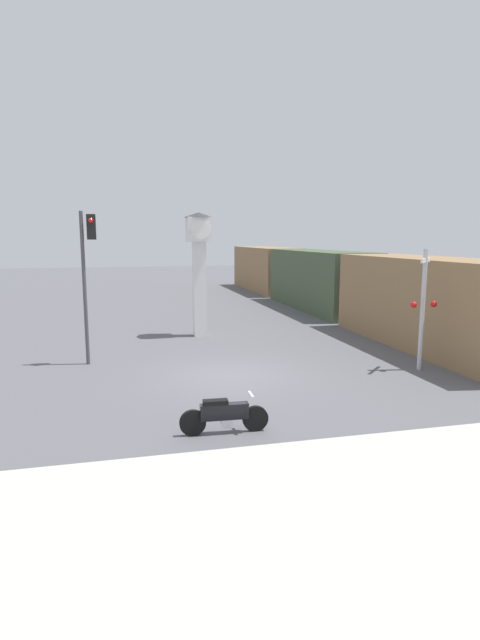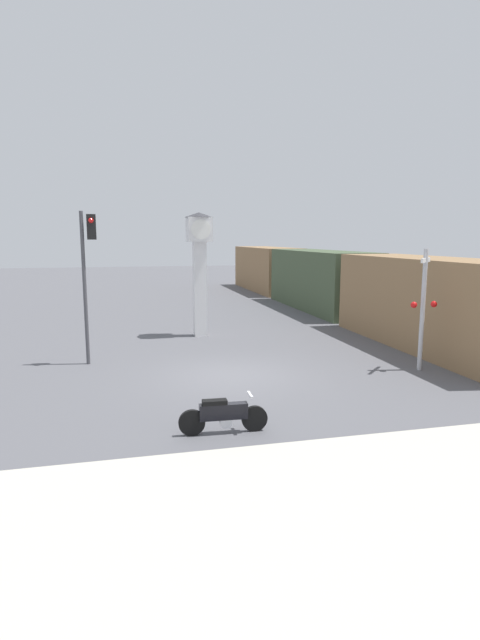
% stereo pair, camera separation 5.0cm
% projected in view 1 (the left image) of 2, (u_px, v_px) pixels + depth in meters
% --- Properties ---
extents(ground_plane, '(120.00, 120.00, 0.00)m').
position_uv_depth(ground_plane, '(231.00, 375.00, 15.18)').
color(ground_plane, '#56565B').
extents(sidewalk_strip, '(36.00, 6.00, 0.10)m').
position_uv_depth(sidewalk_strip, '(359.00, 528.00, 7.11)').
color(sidewalk_strip, '#BCB7A8').
rests_on(sidewalk_strip, ground_plane).
extents(motorcycle, '(1.92, 0.42, 0.85)m').
position_uv_depth(motorcycle, '(224.00, 415.00, 10.62)').
color(motorcycle, black).
rests_on(motorcycle, ground_plane).
extents(clock_tower, '(1.19, 1.19, 5.18)m').
position_uv_depth(clock_tower, '(199.00, 256.00, 20.80)').
color(clock_tower, white).
rests_on(clock_tower, ground_plane).
extents(freight_train, '(2.80, 32.36, 3.40)m').
position_uv_depth(freight_train, '(319.00, 280.00, 29.30)').
color(freight_train, olive).
rests_on(freight_train, ground_plane).
extents(traffic_light, '(0.50, 0.35, 4.98)m').
position_uv_depth(traffic_light, '(88.00, 262.00, 16.04)').
color(traffic_light, '#47474C').
rests_on(traffic_light, ground_plane).
extents(railroad_crossing_signal, '(0.90, 0.82, 3.81)m').
position_uv_depth(railroad_crossing_signal, '(423.00, 305.00, 15.52)').
color(railroad_crossing_signal, '#B7B7BC').
rests_on(railroad_crossing_signal, ground_plane).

